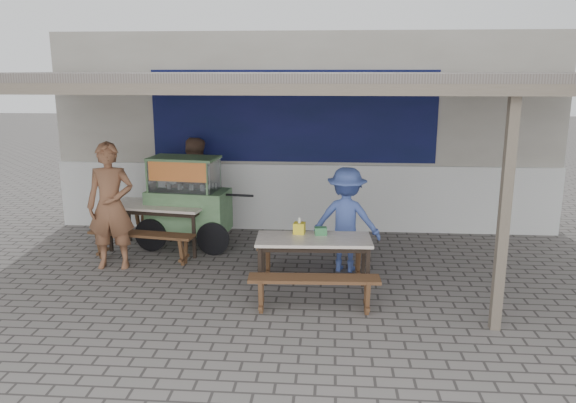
% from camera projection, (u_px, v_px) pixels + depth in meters
% --- Properties ---
extents(ground, '(60.00, 60.00, 0.00)m').
position_uv_depth(ground, '(292.00, 292.00, 7.38)').
color(ground, '#645D5A').
rests_on(ground, ground).
extents(back_wall, '(9.00, 1.28, 3.50)m').
position_uv_depth(back_wall, '(306.00, 132.00, 10.46)').
color(back_wall, '#BAB3A6').
rests_on(back_wall, ground).
extents(warung_roof, '(9.00, 4.21, 2.81)m').
position_uv_depth(warung_roof, '(298.00, 80.00, 7.63)').
color(warung_roof, '#605852').
rests_on(warung_roof, ground).
extents(table_left, '(1.65, 0.96, 0.75)m').
position_uv_depth(table_left, '(159.00, 209.00, 9.00)').
color(table_left, silver).
rests_on(table_left, ground).
extents(bench_left_street, '(1.68, 0.54, 0.45)m').
position_uv_depth(bench_left_street, '(142.00, 239.00, 8.49)').
color(bench_left_street, brown).
rests_on(bench_left_street, ground).
extents(bench_left_wall, '(1.68, 0.54, 0.45)m').
position_uv_depth(bench_left_wall, '(176.00, 219.00, 9.66)').
color(bench_left_wall, brown).
rests_on(bench_left_wall, ground).
extents(table_right, '(1.49, 0.71, 0.75)m').
position_uv_depth(table_right, '(314.00, 244.00, 7.19)').
color(table_right, silver).
rests_on(table_right, ground).
extents(bench_right_street, '(1.58, 0.35, 0.45)m').
position_uv_depth(bench_right_street, '(314.00, 286.00, 6.67)').
color(bench_right_street, brown).
rests_on(bench_right_street, ground).
extents(bench_right_wall, '(1.58, 0.35, 0.45)m').
position_uv_depth(bench_right_wall, '(313.00, 253.00, 7.86)').
color(bench_right_wall, brown).
rests_on(bench_right_wall, ground).
extents(vendor_cart, '(1.91, 0.89, 1.49)m').
position_uv_depth(vendor_cart, '(187.00, 199.00, 9.10)').
color(vendor_cart, '#658F5F').
rests_on(vendor_cart, ground).
extents(patron_street_side, '(0.72, 0.51, 1.86)m').
position_uv_depth(patron_street_side, '(111.00, 206.00, 8.10)').
color(patron_street_side, brown).
rests_on(patron_street_side, ground).
extents(patron_wall_side, '(0.95, 0.80, 1.73)m').
position_uv_depth(patron_wall_side, '(194.00, 188.00, 9.69)').
color(patron_wall_side, brown).
rests_on(patron_wall_side, ground).
extents(patron_right_table, '(1.06, 0.73, 1.51)m').
position_uv_depth(patron_right_table, '(346.00, 220.00, 8.02)').
color(patron_right_table, '#4359A8').
rests_on(patron_right_table, ground).
extents(tissue_box, '(0.16, 0.16, 0.14)m').
position_uv_depth(tissue_box, '(299.00, 228.00, 7.36)').
color(tissue_box, yellow).
rests_on(tissue_box, table_right).
extents(donation_box, '(0.17, 0.12, 0.10)m').
position_uv_depth(donation_box, '(321.00, 231.00, 7.30)').
color(donation_box, '#357946').
rests_on(donation_box, table_right).
extents(condiment_jar, '(0.08, 0.08, 0.09)m').
position_uv_depth(condiment_jar, '(177.00, 201.00, 9.02)').
color(condiment_jar, silver).
rests_on(condiment_jar, table_left).
extents(condiment_bowl, '(0.22, 0.22, 0.05)m').
position_uv_depth(condiment_bowl, '(153.00, 201.00, 9.07)').
color(condiment_bowl, white).
rests_on(condiment_bowl, table_left).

